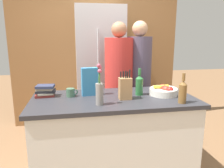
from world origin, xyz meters
name	(u,v)px	position (x,y,z in m)	size (l,w,h in m)	color
kitchen_island	(114,139)	(0.00, 0.00, 0.46)	(1.66, 0.80, 0.93)	silver
back_wall_wood	(96,50)	(0.00, 1.72, 1.30)	(2.86, 0.12, 2.60)	olive
refrigerator	(100,70)	(0.02, 1.36, 0.99)	(0.74, 0.62, 1.98)	#B7B7BC
fruit_bowl	(164,91)	(0.54, 0.01, 0.97)	(0.30, 0.30, 0.11)	silver
knife_block	(125,88)	(0.10, -0.07, 1.04)	(0.12, 0.10, 0.30)	#A87A4C
flower_vase	(99,90)	(-0.17, -0.21, 1.06)	(0.07, 0.07, 0.38)	gray
cereal_box	(90,82)	(-0.23, 0.13, 1.07)	(0.18, 0.08, 0.30)	teal
coffee_mug	(71,92)	(-0.43, 0.11, 0.97)	(0.12, 0.09, 0.09)	#42664C
book_stack	(45,91)	(-0.69, 0.17, 0.99)	(0.21, 0.16, 0.12)	maroon
bottle_oil	(139,85)	(0.29, 0.06, 1.04)	(0.08, 0.08, 0.29)	#286633
bottle_vinegar	(183,91)	(0.60, -0.29, 1.04)	(0.07, 0.07, 0.29)	brown
person_at_sink	(119,80)	(0.19, 0.67, 0.96)	(0.37, 0.37, 1.72)	#383842
person_in_blue	(139,78)	(0.48, 0.71, 0.98)	(0.33, 0.33, 1.73)	#383842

